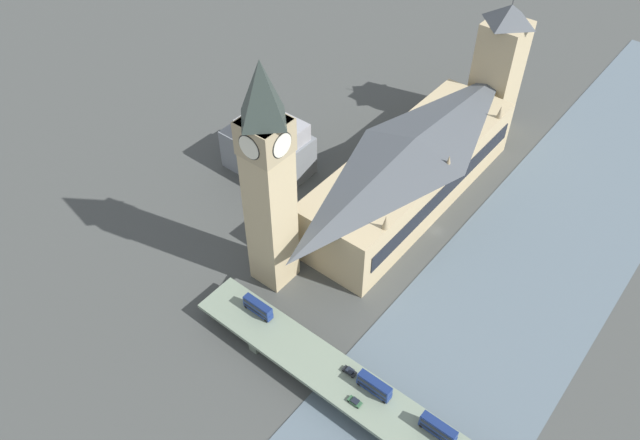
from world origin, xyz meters
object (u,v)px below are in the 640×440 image
object	(u,v)px
car_southbound_mid	(350,371)
victoria_tower	(498,68)
parliament_hall	(411,170)
double_decker_bus_mid	(374,386)
clock_tower	(268,176)
double_decker_bus_rear	(438,428)
double_decker_bus_lead	(258,307)
car_northbound_mid	(355,402)
road_bridge	(407,428)

from	to	relation	value
car_southbound_mid	victoria_tower	bearing A→B (deg)	-77.61
victoria_tower	parliament_hall	bearing A→B (deg)	90.05
double_decker_bus_mid	car_southbound_mid	size ratio (longest dim) A/B	2.48
parliament_hall	double_decker_bus_mid	world-z (taller)	parliament_hall
parliament_hall	car_southbound_mid	xyz separation A→B (m)	(-30.08, 76.28, -6.77)
clock_tower	double_decker_bus_rear	world-z (taller)	clock_tower
victoria_tower	double_decker_bus_rear	distance (m)	150.15
parliament_hall	double_decker_bus_mid	xyz separation A→B (m)	(-38.53, 76.64, -4.83)
double_decker_bus_lead	clock_tower	bearing A→B (deg)	-61.36
clock_tower	double_decker_bus_mid	size ratio (longest dim) A/B	7.88
double_decker_bus_lead	double_decker_bus_rear	xyz separation A→B (m)	(-61.71, -0.51, 0.04)
clock_tower	double_decker_bus_mid	xyz separation A→B (m)	(-52.09, 17.99, -33.38)
victoria_tower	car_northbound_mid	xyz separation A→B (m)	(-36.72, 143.59, -19.60)
victoria_tower	car_southbound_mid	size ratio (longest dim) A/B	14.02
double_decker_bus_lead	car_northbound_mid	xyz separation A→B (m)	(-40.24, 5.79, -2.00)
double_decker_bus_rear	double_decker_bus_lead	bearing A→B (deg)	0.47
parliament_hall	double_decker_bus_rear	size ratio (longest dim) A/B	9.72
double_decker_bus_lead	car_southbound_mid	xyz separation A→B (m)	(-33.65, -0.65, -1.91)
victoria_tower	road_bridge	size ratio (longest dim) A/B	0.40
double_decker_bus_rear	road_bridge	bearing A→B (deg)	23.24
victoria_tower	car_northbound_mid	size ratio (longest dim) A/B	14.89
double_decker_bus_mid	car_northbound_mid	world-z (taller)	double_decker_bus_mid
car_southbound_mid	parliament_hall	bearing A→B (deg)	-68.48
parliament_hall	car_southbound_mid	distance (m)	82.28
victoria_tower	clock_tower	bearing A→B (deg)	83.55
clock_tower	car_northbound_mid	distance (m)	66.00
double_decker_bus_mid	road_bridge	bearing A→B (deg)	167.41
double_decker_bus_mid	car_southbound_mid	xyz separation A→B (m)	(8.45, -0.35, -1.94)
double_decker_bus_lead	car_southbound_mid	world-z (taller)	double_decker_bus_lead
victoria_tower	road_bridge	bearing A→B (deg)	110.03
parliament_hall	victoria_tower	xyz separation A→B (m)	(0.06, -60.87, 12.73)
clock_tower	double_decker_bus_rear	xyz separation A→B (m)	(-71.70, 17.78, -33.38)
double_decker_bus_lead	double_decker_bus_rear	size ratio (longest dim) A/B	1.00
victoria_tower	car_southbound_mid	xyz separation A→B (m)	(-30.13, 137.15, -19.51)
double_decker_bus_rear	car_southbound_mid	distance (m)	28.13
double_decker_bus_rear	parliament_hall	bearing A→B (deg)	-52.74
car_northbound_mid	victoria_tower	bearing A→B (deg)	-75.66
victoria_tower	double_decker_bus_lead	bearing A→B (deg)	88.54
victoria_tower	double_decker_bus_lead	distance (m)	138.96
double_decker_bus_lead	parliament_hall	bearing A→B (deg)	-92.66
victoria_tower	road_bridge	world-z (taller)	victoria_tower
double_decker_bus_rear	car_southbound_mid	world-z (taller)	double_decker_bus_rear
road_bridge	double_decker_bus_mid	distance (m)	13.46
clock_tower	car_northbound_mid	size ratio (longest dim) A/B	20.74
car_southbound_mid	car_northbound_mid	bearing A→B (deg)	135.65
victoria_tower	double_decker_bus_rear	world-z (taller)	victoria_tower
parliament_hall	car_northbound_mid	world-z (taller)	parliament_hall
double_decker_bus_rear	double_decker_bus_mid	bearing A→B (deg)	0.62
parliament_hall	road_bridge	bearing A→B (deg)	122.75
parliament_hall	road_bridge	world-z (taller)	parliament_hall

